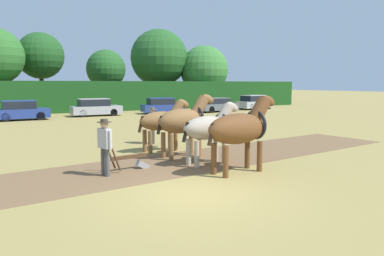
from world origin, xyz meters
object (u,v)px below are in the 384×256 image
(parked_car_center_left, at_px, (21,111))
(draft_horse_trail_right, at_px, (162,121))
(farmer_at_plow, at_px, (105,142))
(parked_car_far_right, at_px, (254,102))
(parked_car_center, at_px, (96,108))
(parked_car_center_right, at_px, (162,106))
(draft_horse_trail_left, at_px, (184,121))
(farmer_beside_team, at_px, (153,122))
(tree_right, at_px, (159,58))
(draft_horse_lead_left, at_px, (240,128))
(tree_center, at_px, (40,56))
(tree_center_right, at_px, (106,69))
(draft_horse_lead_right, at_px, (209,128))
(plow, at_px, (132,160))
(tree_far_right, at_px, (204,70))
(parked_car_right, at_px, (216,105))

(parked_car_center_left, bearing_deg, draft_horse_trail_right, -79.27)
(farmer_at_plow, distance_m, parked_car_far_right, 32.11)
(parked_car_center, bearing_deg, parked_car_center_right, -3.37)
(draft_horse_trail_left, distance_m, farmer_at_plow, 3.91)
(farmer_at_plow, relative_size, parked_car_far_right, 0.41)
(parked_car_center_left, xyz_separation_m, parked_car_center, (6.17, 1.03, -0.00))
(draft_horse_trail_right, xyz_separation_m, farmer_beside_team, (0.41, 2.01, -0.26))
(tree_right, xyz_separation_m, draft_horse_lead_left, (-12.54, -33.83, -4.60))
(draft_horse_lead_left, relative_size, farmer_beside_team, 1.70)
(draft_horse_trail_left, distance_m, parked_car_center_left, 19.85)
(farmer_at_plow, relative_size, parked_car_center, 0.41)
(tree_center, relative_size, draft_horse_lead_left, 2.79)
(draft_horse_lead_left, relative_size, draft_horse_trail_left, 1.07)
(tree_center_right, distance_m, draft_horse_lead_left, 34.47)
(draft_horse_lead_right, distance_m, parked_car_center, 22.10)
(farmer_at_plow, bearing_deg, tree_right, 46.09)
(plow, bearing_deg, draft_horse_lead_left, -41.82)
(farmer_beside_team, bearing_deg, draft_horse_lead_right, -56.32)
(tree_center_right, xyz_separation_m, parked_car_center_left, (-10.27, -11.29, -3.79))
(tree_center, height_order, tree_right, tree_right)
(draft_horse_trail_left, height_order, parked_car_center, draft_horse_trail_left)
(draft_horse_trail_left, relative_size, parked_car_center_left, 0.68)
(parked_car_far_right, bearing_deg, draft_horse_lead_right, -138.40)
(tree_center, height_order, farmer_at_plow, tree_center)
(tree_right, distance_m, draft_horse_trail_left, 33.58)
(draft_horse_lead_left, relative_size, parked_car_center, 0.68)
(tree_center, xyz_separation_m, tree_center_right, (7.16, 0.21, -1.27))
(parked_car_center_right, bearing_deg, draft_horse_lead_right, -104.28)
(tree_right, xyz_separation_m, parked_car_center_left, (-17.08, -11.26, -5.31))
(draft_horse_trail_left, bearing_deg, tree_center, 85.42)
(parked_car_center, bearing_deg, draft_horse_lead_right, -93.95)
(tree_far_right, height_order, draft_horse_trail_right, tree_far_right)
(tree_center, distance_m, draft_horse_trail_left, 30.81)
(plow, height_order, parked_car_center_right, parked_car_center_right)
(tree_right, distance_m, draft_horse_trail_right, 32.24)
(draft_horse_lead_left, height_order, parked_car_center_left, draft_horse_lead_left)
(draft_horse_lead_left, distance_m, parked_car_right, 26.29)
(draft_horse_lead_right, bearing_deg, parked_car_far_right, 41.45)
(tree_far_right, height_order, parked_car_center_left, tree_far_right)
(parked_car_right, bearing_deg, parked_car_center, 168.16)
(draft_horse_trail_right, bearing_deg, parked_car_center_left, 96.03)
(tree_center, xyz_separation_m, parked_car_far_right, (20.99, -10.10, -5.04))
(draft_horse_lead_left, bearing_deg, farmer_beside_team, 84.61)
(tree_center_right, bearing_deg, parked_car_center_right, -78.31)
(farmer_at_plow, height_order, farmer_beside_team, farmer_at_plow)
(tree_right, height_order, parked_car_center, tree_right)
(draft_horse_trail_left, distance_m, parked_car_right, 23.86)
(plow, distance_m, farmer_at_plow, 1.33)
(tree_center, xyz_separation_m, farmer_at_plow, (-2.53, -31.97, -4.74))
(tree_right, distance_m, farmer_beside_team, 30.31)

